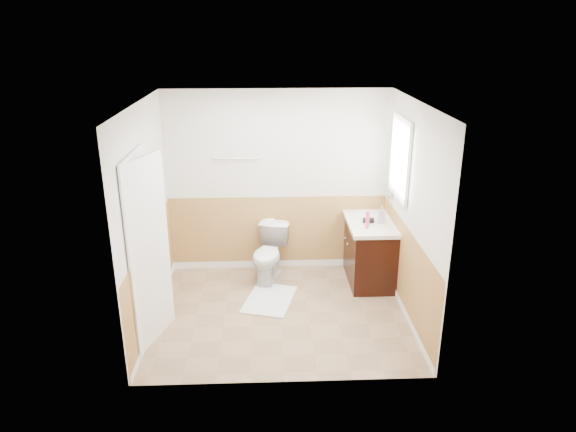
{
  "coord_description": "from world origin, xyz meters",
  "views": [
    {
      "loc": [
        -0.14,
        -5.55,
        3.28
      ],
      "look_at": [
        0.1,
        0.25,
        1.15
      ],
      "focal_mm": 32.86,
      "sensor_mm": 36.0,
      "label": 1
    }
  ],
  "objects_px": {
    "vanity_cabinet": "(368,251)",
    "lotion_bottle": "(367,220)",
    "toilet": "(269,254)",
    "bath_mat": "(270,299)",
    "soap_dispenser": "(382,216)"
  },
  "relations": [
    {
      "from": "lotion_bottle",
      "to": "toilet",
      "type": "bearing_deg",
      "value": 165.85
    },
    {
      "from": "bath_mat",
      "to": "lotion_bottle",
      "type": "height_order",
      "value": "lotion_bottle"
    },
    {
      "from": "bath_mat",
      "to": "lotion_bottle",
      "type": "xyz_separation_m",
      "value": [
        1.24,
        0.28,
        0.95
      ]
    },
    {
      "from": "lotion_bottle",
      "to": "soap_dispenser",
      "type": "distance_m",
      "value": 0.29
    },
    {
      "from": "bath_mat",
      "to": "vanity_cabinet",
      "type": "xyz_separation_m",
      "value": [
        1.34,
        0.58,
        0.39
      ]
    },
    {
      "from": "toilet",
      "to": "bath_mat",
      "type": "height_order",
      "value": "toilet"
    },
    {
      "from": "toilet",
      "to": "vanity_cabinet",
      "type": "xyz_separation_m",
      "value": [
        1.34,
        -0.01,
        0.03
      ]
    },
    {
      "from": "soap_dispenser",
      "to": "vanity_cabinet",
      "type": "bearing_deg",
      "value": 135.85
    },
    {
      "from": "toilet",
      "to": "soap_dispenser",
      "type": "xyz_separation_m",
      "value": [
        1.46,
        -0.13,
        0.58
      ]
    },
    {
      "from": "bath_mat",
      "to": "lotion_bottle",
      "type": "bearing_deg",
      "value": 12.51
    },
    {
      "from": "vanity_cabinet",
      "to": "lotion_bottle",
      "type": "relative_size",
      "value": 5.0
    },
    {
      "from": "vanity_cabinet",
      "to": "lotion_bottle",
      "type": "bearing_deg",
      "value": -108.21
    },
    {
      "from": "toilet",
      "to": "bath_mat",
      "type": "bearing_deg",
      "value": -74.5
    },
    {
      "from": "vanity_cabinet",
      "to": "lotion_bottle",
      "type": "height_order",
      "value": "lotion_bottle"
    },
    {
      "from": "vanity_cabinet",
      "to": "lotion_bottle",
      "type": "distance_m",
      "value": 0.64
    }
  ]
}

